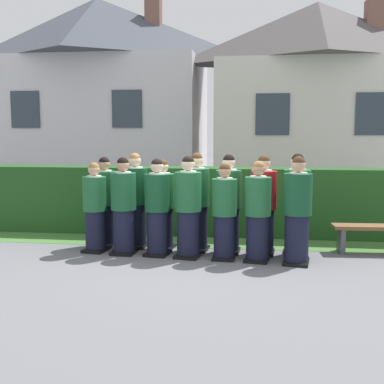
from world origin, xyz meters
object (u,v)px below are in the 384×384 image
object	(u,v)px
student_rear_row_3	(197,204)
wooden_bench	(375,233)
student_front_row_0	(95,209)
student_front_row_5	(258,214)
student_front_row_4	(224,214)
student_rear_row_2	(163,206)
student_rear_row_1	(135,202)
student_in_red_blazer	(263,207)
student_rear_row_4	(228,206)
student_front_row_1	(124,208)
student_rear_row_6	(297,207)
student_rear_row_0	(105,204)
student_front_row_6	(297,213)
student_front_row_3	(188,209)
student_front_row_2	(157,209)

from	to	relation	value
student_rear_row_3	wooden_bench	distance (m)	3.06
student_front_row_0	student_front_row_5	xyz separation A→B (m)	(2.76, -0.29, 0.03)
student_front_row_4	student_rear_row_3	xyz separation A→B (m)	(-0.51, 0.51, 0.07)
student_rear_row_2	wooden_bench	world-z (taller)	student_rear_row_2
student_front_row_5	student_rear_row_1	size ratio (longest dim) A/B	0.95
student_in_red_blazer	student_front_row_0	bearing A→B (deg)	-176.39
student_rear_row_4	wooden_bench	distance (m)	2.52
student_rear_row_3	student_rear_row_4	xyz separation A→B (m)	(0.55, -0.08, -0.01)
student_front_row_1	student_rear_row_6	distance (m)	2.88
student_front_row_0	student_rear_row_3	size ratio (longest dim) A/B	0.91
student_rear_row_0	student_rear_row_2	bearing A→B (deg)	-5.42
student_front_row_5	student_front_row_6	size ratio (longest dim) A/B	0.95
student_rear_row_0	student_in_red_blazer	size ratio (longest dim) A/B	0.96
student_front_row_5	student_front_row_4	bearing A→B (deg)	173.35
student_front_row_3	student_rear_row_4	xyz separation A→B (m)	(0.63, 0.39, 0.00)
wooden_bench	student_front_row_1	bearing A→B (deg)	-172.41
student_front_row_4	student_rear_row_6	distance (m)	1.23
student_front_row_6	wooden_bench	distance (m)	1.67
student_rear_row_2	student_front_row_1	bearing A→B (deg)	-143.48
student_front_row_4	student_rear_row_0	xyz separation A→B (m)	(-2.19, 0.68, 0.03)
student_front_row_2	student_rear_row_2	xyz separation A→B (m)	(0.01, 0.46, -0.02)
student_front_row_1	student_front_row_4	world-z (taller)	student_front_row_1
student_front_row_0	student_front_row_1	xyz separation A→B (m)	(0.53, -0.09, 0.05)
student_rear_row_2	student_in_red_blazer	size ratio (longest dim) A/B	0.94
student_rear_row_2	wooden_bench	size ratio (longest dim) A/B	1.11
student_rear_row_6	student_rear_row_0	bearing A→B (deg)	174.68
student_front_row_2	student_front_row_5	xyz separation A→B (m)	(1.65, -0.18, -0.01)
student_rear_row_6	student_front_row_0	bearing A→B (deg)	-177.64
student_rear_row_4	student_rear_row_6	bearing A→B (deg)	-3.55
student_rear_row_2	student_front_row_0	bearing A→B (deg)	-162.58
student_front_row_4	student_rear_row_4	xyz separation A→B (m)	(0.04, 0.44, 0.06)
student_front_row_6	student_rear_row_0	world-z (taller)	student_front_row_6
student_front_row_4	student_rear_row_4	size ratio (longest dim) A/B	0.93
student_front_row_2	student_front_row_6	xyz separation A→B (m)	(2.26, -0.26, 0.03)
student_rear_row_0	student_rear_row_1	world-z (taller)	student_rear_row_1
student_front_row_1	student_rear_row_2	world-z (taller)	student_front_row_1
student_front_row_2	student_front_row_5	size ratio (longest dim) A/B	1.01
student_rear_row_0	student_in_red_blazer	xyz separation A→B (m)	(2.82, -0.27, 0.03)
student_rear_row_0	student_rear_row_3	bearing A→B (deg)	-5.69
student_front_row_0	student_front_row_1	size ratio (longest dim) A/B	0.94
student_front_row_1	student_front_row_4	bearing A→B (deg)	-4.70
student_front_row_6	student_rear_row_3	bearing A→B (deg)	158.24
student_front_row_0	student_front_row_5	bearing A→B (deg)	-5.93
student_front_row_2	student_rear_row_4	bearing A→B (deg)	15.35
student_in_red_blazer	wooden_bench	distance (m)	1.96
student_front_row_2	student_front_row_5	bearing A→B (deg)	-6.16
student_front_row_3	student_front_row_6	distance (m)	1.74
student_front_row_0	student_front_row_4	xyz separation A→B (m)	(2.23, -0.23, 0.01)
student_front_row_0	student_rear_row_1	xyz separation A→B (m)	(0.61, 0.42, 0.07)
wooden_bench	student_front_row_4	bearing A→B (deg)	-164.37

